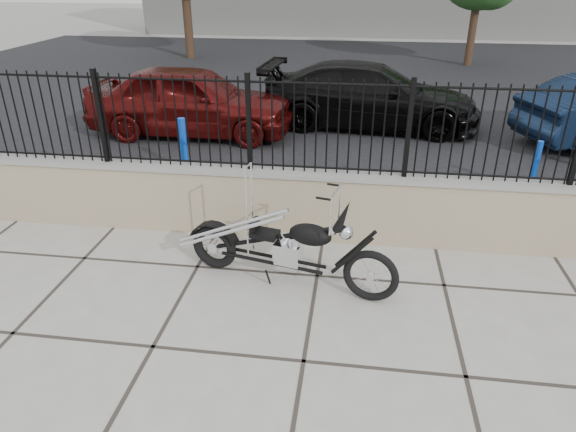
{
  "coord_description": "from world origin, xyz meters",
  "views": [
    {
      "loc": [
        0.37,
        -3.75,
        3.41
      ],
      "look_at": [
        -0.37,
        1.62,
        0.73
      ],
      "focal_mm": 32.0,
      "sensor_mm": 36.0,
      "label": 1
    }
  ],
  "objects": [
    {
      "name": "car_red",
      "position": [
        -3.21,
        6.85,
        0.75
      ],
      "size": [
        4.41,
        1.79,
        1.5
      ],
      "primitive_type": "imported",
      "rotation": [
        0.0,
        0.0,
        1.57
      ],
      "color": "#4B0B0A",
      "rests_on": "parking_lot"
    },
    {
      "name": "bollard_b",
      "position": [
        3.27,
        4.54,
        0.44
      ],
      "size": [
        0.11,
        0.11,
        0.87
      ],
      "primitive_type": "cylinder",
      "rotation": [
        0.0,
        0.0,
        -0.08
      ],
      "color": "#0B19AE",
      "rests_on": "ground_plane"
    },
    {
      "name": "iron_fence",
      "position": [
        0.0,
        2.5,
        1.56
      ],
      "size": [
        14.0,
        0.08,
        1.2
      ],
      "primitive_type": "cube",
      "color": "black",
      "rests_on": "retaining_wall"
    },
    {
      "name": "bollard_a",
      "position": [
        -2.59,
        4.43,
        0.52
      ],
      "size": [
        0.17,
        0.17,
        1.05
      ],
      "primitive_type": "cylinder",
      "rotation": [
        0.0,
        0.0,
        -0.43
      ],
      "color": "blue",
      "rests_on": "ground_plane"
    },
    {
      "name": "parking_lot",
      "position": [
        0.0,
        12.5,
        0.0
      ],
      "size": [
        30.0,
        30.0,
        0.0
      ],
      "primitive_type": "plane",
      "color": "black",
      "rests_on": "ground"
    },
    {
      "name": "ground_plane",
      "position": [
        0.0,
        0.0,
        0.0
      ],
      "size": [
        90.0,
        90.0,
        0.0
      ],
      "primitive_type": "plane",
      "color": "#99968E",
      "rests_on": "ground"
    },
    {
      "name": "chopper_motorcycle",
      "position": [
        -0.37,
        1.32,
        0.73
      ],
      "size": [
        2.46,
        0.97,
        1.45
      ],
      "primitive_type": null,
      "rotation": [
        0.0,
        0.0,
        -0.23
      ],
      "color": "black",
      "rests_on": "ground_plane"
    },
    {
      "name": "retaining_wall",
      "position": [
        0.0,
        2.5,
        0.48
      ],
      "size": [
        14.0,
        0.36,
        0.96
      ],
      "primitive_type": "cube",
      "color": "gray",
      "rests_on": "ground_plane"
    },
    {
      "name": "car_black",
      "position": [
        0.62,
        7.99,
        0.71
      ],
      "size": [
        5.02,
        2.38,
        1.41
      ],
      "primitive_type": "imported",
      "rotation": [
        0.0,
        0.0,
        1.49
      ],
      "color": "black",
      "rests_on": "parking_lot"
    }
  ]
}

